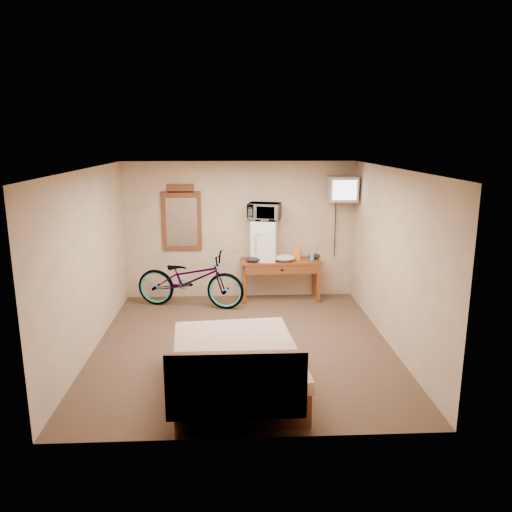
# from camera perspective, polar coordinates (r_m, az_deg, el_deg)

# --- Properties ---
(room) EXTENTS (4.60, 4.64, 2.50)m
(room) POSITION_cam_1_polar(r_m,az_deg,el_deg) (6.89, -1.53, -0.50)
(room) COLOR #513628
(room) RESTS_ON ground
(desk) EXTENTS (1.44, 0.59, 0.75)m
(desk) POSITION_cam_1_polar(r_m,az_deg,el_deg) (9.02, 2.86, -1.20)
(desk) COLOR brown
(desk) RESTS_ON floor
(mini_fridge) EXTENTS (0.51, 0.50, 0.73)m
(mini_fridge) POSITION_cam_1_polar(r_m,az_deg,el_deg) (8.94, 0.94, 1.82)
(mini_fridge) COLOR white
(mini_fridge) RESTS_ON desk
(microwave) EXTENTS (0.63, 0.51, 0.31)m
(microwave) POSITION_cam_1_polar(r_m,az_deg,el_deg) (8.85, 0.95, 5.10)
(microwave) COLOR white
(microwave) RESTS_ON mini_fridge
(snack_bag) EXTENTS (0.13, 0.10, 0.24)m
(snack_bag) POSITION_cam_1_polar(r_m,az_deg,el_deg) (9.02, 4.76, 0.29)
(snack_bag) COLOR orange
(snack_bag) RESTS_ON desk
(blue_cup) EXTENTS (0.07, 0.07, 0.12)m
(blue_cup) POSITION_cam_1_polar(r_m,az_deg,el_deg) (9.04, 6.43, -0.08)
(blue_cup) COLOR #44ABE7
(blue_cup) RESTS_ON desk
(cloth_cream) EXTENTS (0.39, 0.30, 0.12)m
(cloth_cream) POSITION_cam_1_polar(r_m,az_deg,el_deg) (8.92, 3.25, -0.22)
(cloth_cream) COLOR beige
(cloth_cream) RESTS_ON desk
(cloth_dark_a) EXTENTS (0.27, 0.20, 0.10)m
(cloth_dark_a) POSITION_cam_1_polar(r_m,az_deg,el_deg) (8.85, -0.30, -0.38)
(cloth_dark_a) COLOR black
(cloth_dark_a) RESTS_ON desk
(cloth_dark_b) EXTENTS (0.22, 0.18, 0.10)m
(cloth_dark_b) POSITION_cam_1_polar(r_m,az_deg,el_deg) (9.15, 6.69, -0.01)
(cloth_dark_b) COLOR black
(cloth_dark_b) RESTS_ON desk
(crt_television) EXTENTS (0.51, 0.59, 0.44)m
(crt_television) POSITION_cam_1_polar(r_m,az_deg,el_deg) (8.97, 9.81, 7.56)
(crt_television) COLOR black
(crt_television) RESTS_ON room
(wall_mirror) EXTENTS (0.71, 0.04, 1.20)m
(wall_mirror) POSITION_cam_1_polar(r_m,az_deg,el_deg) (9.12, -8.50, 4.25)
(wall_mirror) COLOR brown
(wall_mirror) RESTS_ON room
(bicycle) EXTENTS (2.01, 1.08, 1.01)m
(bicycle) POSITION_cam_1_polar(r_m,az_deg,el_deg) (8.77, -7.52, -2.64)
(bicycle) COLOR black
(bicycle) RESTS_ON floor
(bed) EXTENTS (1.57, 2.00, 0.90)m
(bed) POSITION_cam_1_polar(r_m,az_deg,el_deg) (5.91, -2.32, -12.77)
(bed) COLOR brown
(bed) RESTS_ON floor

